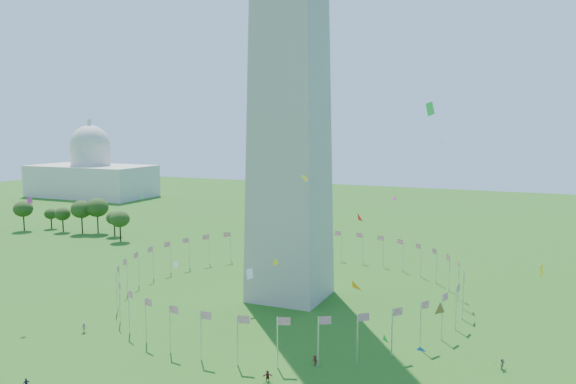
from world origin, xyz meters
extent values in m
plane|color=#1D5313|center=(0.00, 0.00, 0.00)|extent=(600.00, 600.00, 0.00)
cylinder|color=silver|center=(40.00, 50.00, 4.50)|extent=(0.24, 0.24, 9.00)
cylinder|color=silver|center=(39.39, 56.95, 4.50)|extent=(0.24, 0.24, 9.00)
cylinder|color=silver|center=(37.59, 63.68, 4.50)|extent=(0.24, 0.24, 9.00)
cylinder|color=silver|center=(34.64, 70.00, 4.50)|extent=(0.24, 0.24, 9.00)
cylinder|color=silver|center=(30.64, 75.71, 4.50)|extent=(0.24, 0.24, 9.00)
cylinder|color=silver|center=(25.71, 80.64, 4.50)|extent=(0.24, 0.24, 9.00)
cylinder|color=silver|center=(20.00, 84.64, 4.50)|extent=(0.24, 0.24, 9.00)
cylinder|color=silver|center=(13.68, 87.59, 4.50)|extent=(0.24, 0.24, 9.00)
cylinder|color=silver|center=(6.95, 89.39, 4.50)|extent=(0.24, 0.24, 9.00)
cylinder|color=silver|center=(0.00, 90.00, 4.50)|extent=(0.24, 0.24, 9.00)
cylinder|color=silver|center=(-6.95, 89.39, 4.50)|extent=(0.24, 0.24, 9.00)
cylinder|color=silver|center=(-13.68, 87.59, 4.50)|extent=(0.24, 0.24, 9.00)
cylinder|color=silver|center=(-20.00, 84.64, 4.50)|extent=(0.24, 0.24, 9.00)
cylinder|color=silver|center=(-25.71, 80.64, 4.50)|extent=(0.24, 0.24, 9.00)
cylinder|color=silver|center=(-30.64, 75.71, 4.50)|extent=(0.24, 0.24, 9.00)
cylinder|color=silver|center=(-34.64, 70.00, 4.50)|extent=(0.24, 0.24, 9.00)
cylinder|color=silver|center=(-37.59, 63.68, 4.50)|extent=(0.24, 0.24, 9.00)
cylinder|color=silver|center=(-39.39, 56.95, 4.50)|extent=(0.24, 0.24, 9.00)
cylinder|color=silver|center=(-40.00, 50.00, 4.50)|extent=(0.24, 0.24, 9.00)
cylinder|color=silver|center=(-39.39, 43.05, 4.50)|extent=(0.24, 0.24, 9.00)
cylinder|color=silver|center=(-37.59, 36.32, 4.50)|extent=(0.24, 0.24, 9.00)
cylinder|color=silver|center=(-34.64, 30.00, 4.50)|extent=(0.24, 0.24, 9.00)
cylinder|color=silver|center=(-30.64, 24.29, 4.50)|extent=(0.24, 0.24, 9.00)
cylinder|color=silver|center=(-25.71, 19.36, 4.50)|extent=(0.24, 0.24, 9.00)
cylinder|color=silver|center=(-20.00, 15.36, 4.50)|extent=(0.24, 0.24, 9.00)
cylinder|color=silver|center=(-13.68, 12.41, 4.50)|extent=(0.24, 0.24, 9.00)
cylinder|color=silver|center=(-6.95, 10.61, 4.50)|extent=(0.24, 0.24, 9.00)
cylinder|color=silver|center=(0.00, 10.00, 4.50)|extent=(0.24, 0.24, 9.00)
cylinder|color=silver|center=(6.95, 10.61, 4.50)|extent=(0.24, 0.24, 9.00)
cylinder|color=silver|center=(13.68, 12.41, 4.50)|extent=(0.24, 0.24, 9.00)
cylinder|color=silver|center=(20.00, 15.36, 4.50)|extent=(0.24, 0.24, 9.00)
cylinder|color=silver|center=(25.71, 19.36, 4.50)|extent=(0.24, 0.24, 9.00)
cylinder|color=silver|center=(30.64, 24.29, 4.50)|extent=(0.24, 0.24, 9.00)
cylinder|color=silver|center=(34.64, 30.00, 4.50)|extent=(0.24, 0.24, 9.00)
cylinder|color=silver|center=(37.59, 36.32, 4.50)|extent=(0.24, 0.24, 9.00)
cylinder|color=silver|center=(39.39, 43.05, 4.50)|extent=(0.24, 0.24, 9.00)
imported|color=#331746|center=(-19.23, -10.39, 0.95)|extent=(1.21, 1.31, 1.90)
imported|color=#551513|center=(19.18, 15.90, 0.88)|extent=(1.31, 1.10, 1.77)
imported|color=gray|center=(-28.72, 12.17, 1.02)|extent=(1.44, 1.48, 2.04)
imported|color=maroon|center=(14.28, 7.16, 0.91)|extent=(1.83, 1.42, 1.81)
imported|color=gray|center=(48.98, 26.87, 1.01)|extent=(1.14, 1.99, 2.02)
plane|color=orange|center=(26.18, 16.11, 14.84)|extent=(1.89, 2.38, 2.38)
plane|color=green|center=(40.32, -1.74, 43.21)|extent=(0.80, 1.70, 1.87)
plane|color=#CC2699|center=(-45.88, 15.99, 25.22)|extent=(0.83, 1.30, 1.53)
plane|color=green|center=(-52.44, 62.14, 20.23)|extent=(0.55, 1.43, 1.45)
plane|color=yellow|center=(4.07, 32.78, 12.84)|extent=(1.43, 0.27, 1.46)
plane|color=yellow|center=(10.04, 34.05, 30.54)|extent=(1.68, 0.95, 1.48)
plane|color=blue|center=(40.17, -2.40, 13.29)|extent=(1.47, 0.90, 1.17)
plane|color=white|center=(35.41, 45.19, 37.78)|extent=(0.79, 1.17, 1.29)
plane|color=yellow|center=(53.49, -0.70, 24.41)|extent=(0.27, 1.55, 1.56)
plane|color=green|center=(30.43, 20.01, 5.00)|extent=(1.58, 1.44, 1.71)
plane|color=white|center=(-3.98, 36.62, 8.57)|extent=(2.26, 0.82, 2.26)
plane|color=white|center=(-32.00, 48.87, 5.00)|extent=(0.85, 1.50, 1.62)
plane|color=#CC2699|center=(29.65, 28.58, 28.11)|extent=(1.07, 0.95, 1.00)
plane|color=green|center=(40.71, 9.72, 14.77)|extent=(1.18, 1.56, 1.90)
plane|color=red|center=(21.22, 35.30, 22.98)|extent=(1.46, 2.35, 2.32)
ellipsoid|color=#31531B|center=(-129.21, 87.07, 5.73)|extent=(7.34, 7.34, 11.46)
ellipsoid|color=#31531B|center=(-122.85, 94.67, 3.96)|extent=(5.07, 5.07, 7.92)
ellipsoid|color=#31531B|center=(-113.10, 91.07, 4.72)|extent=(6.04, 6.04, 9.43)
ellipsoid|color=#31531B|center=(-104.02, 91.62, 6.23)|extent=(7.97, 7.97, 12.46)
ellipsoid|color=#31531B|center=(-98.88, 94.41, 6.63)|extent=(8.48, 8.48, 13.25)
ellipsoid|color=#31531B|center=(-89.01, 92.21, 4.61)|extent=(5.90, 5.90, 9.22)
ellipsoid|color=#31531B|center=(-80.81, 85.62, 5.39)|extent=(6.89, 6.89, 10.77)
camera|label=1|loc=(51.50, -70.96, 41.34)|focal=35.00mm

